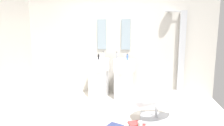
% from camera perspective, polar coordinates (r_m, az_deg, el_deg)
% --- Properties ---
extents(ground_plane, '(4.80, 3.60, 0.04)m').
position_cam_1_polar(ground_plane, '(3.63, -4.10, -16.63)').
color(ground_plane, silver).
extents(rear_partition, '(4.80, 0.10, 2.60)m').
position_cam_1_polar(rear_partition, '(4.89, 0.64, 6.07)').
color(rear_partition, beige).
rests_on(rear_partition, ground_plane).
extents(pedestal_sink_left, '(0.51, 0.51, 1.04)m').
position_cam_1_polar(pedestal_sink_left, '(4.66, -3.96, -3.80)').
color(pedestal_sink_left, white).
rests_on(pedestal_sink_left, ground_plane).
extents(pedestal_sink_right, '(0.51, 0.51, 1.04)m').
position_cam_1_polar(pedestal_sink_right, '(4.55, 3.51, -4.11)').
color(pedestal_sink_right, white).
rests_on(pedestal_sink_right, ground_plane).
extents(vanity_mirror_left, '(0.22, 0.03, 0.74)m').
position_cam_1_polar(vanity_mirror_left, '(4.88, -3.06, 8.50)').
color(vanity_mirror_left, '#8C9EA8').
extents(vanity_mirror_right, '(0.22, 0.03, 0.74)m').
position_cam_1_polar(vanity_mirror_right, '(4.77, 4.14, 8.48)').
color(vanity_mirror_right, '#8C9EA8').
extents(shower_column, '(0.49, 0.24, 2.05)m').
position_cam_1_polar(shower_column, '(4.77, 19.82, 2.82)').
color(shower_column, '#B7BABF').
rests_on(shower_column, ground_plane).
extents(lounge_chair, '(1.10, 1.10, 0.65)m').
position_cam_1_polar(lounge_chair, '(3.52, 13.13, -11.12)').
color(lounge_chair, '#B7BABF').
rests_on(lounge_chair, ground_plane).
extents(area_rug, '(1.23, 0.90, 0.01)m').
position_cam_1_polar(area_rug, '(3.39, 6.24, -18.07)').
color(area_rug, beige).
rests_on(area_rug, ground_plane).
extents(magazine_navy, '(0.30, 0.27, 0.02)m').
position_cam_1_polar(magazine_navy, '(3.32, 0.91, -18.32)').
color(magazine_navy, navy).
rests_on(magazine_navy, area_rug).
extents(magazine_red, '(0.31, 0.26, 0.03)m').
position_cam_1_polar(magazine_red, '(3.43, 7.25, -17.41)').
color(magazine_red, '#B73838').
rests_on(magazine_red, area_rug).
extents(coffee_mug, '(0.07, 0.07, 0.10)m').
position_cam_1_polar(coffee_mug, '(3.34, 8.38, -17.55)').
color(coffee_mug, white).
rests_on(coffee_mug, area_rug).
extents(soap_bottle_clear, '(0.05, 0.05, 0.18)m').
position_cam_1_polar(soap_bottle_clear, '(4.47, -2.63, 2.20)').
color(soap_bottle_clear, silver).
rests_on(soap_bottle_clear, pedestal_sink_left).
extents(soap_bottle_blue, '(0.04, 0.04, 0.15)m').
position_cam_1_polar(soap_bottle_blue, '(4.36, 4.61, 1.78)').
color(soap_bottle_blue, '#4C72B7').
rests_on(soap_bottle_blue, pedestal_sink_right).
extents(soap_bottle_black, '(0.04, 0.04, 0.13)m').
position_cam_1_polar(soap_bottle_black, '(4.44, -4.04, 1.85)').
color(soap_bottle_black, black).
rests_on(soap_bottle_black, pedestal_sink_left).
extents(soap_bottle_grey, '(0.04, 0.04, 0.17)m').
position_cam_1_polar(soap_bottle_grey, '(4.50, 1.41, 2.19)').
color(soap_bottle_grey, '#99999E').
rests_on(soap_bottle_grey, pedestal_sink_right).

